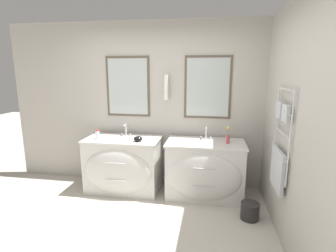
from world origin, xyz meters
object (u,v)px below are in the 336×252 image
vanity_left (123,165)px  toiletry_bottle (97,135)px  waste_bin (250,210)px  amenity_bowl (138,139)px  flower_vase (228,137)px  vanity_right (205,170)px

vanity_left → toiletry_bottle: bearing=-170.2°
vanity_left → waste_bin: vanity_left is taller
amenity_bowl → flower_vase: size_ratio=0.51×
vanity_left → waste_bin: size_ratio=4.85×
vanity_right → flower_vase: (0.31, 0.02, 0.51)m
vanity_left → amenity_bowl: 0.54m
vanity_right → flower_vase: bearing=3.0°
vanity_left → amenity_bowl: (0.28, -0.09, 0.45)m
amenity_bowl → flower_vase: (1.29, 0.10, 0.06)m
vanity_left → flower_vase: 1.65m
flower_vase → amenity_bowl: bearing=-175.5°
amenity_bowl → vanity_left: bearing=162.9°
vanity_left → waste_bin: (1.85, -0.51, -0.31)m
vanity_right → amenity_bowl: size_ratio=8.96×
vanity_right → toiletry_bottle: (-1.61, -0.06, 0.48)m
amenity_bowl → toiletry_bottle: bearing=177.9°
vanity_right → toiletry_bottle: bearing=-177.8°
toiletry_bottle → amenity_bowl: size_ratio=1.15×
flower_vase → waste_bin: 1.02m
vanity_left → amenity_bowl: size_ratio=8.96×
toiletry_bottle → amenity_bowl: toiletry_bottle is taller
vanity_right → amenity_bowl: (-0.98, -0.09, 0.45)m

